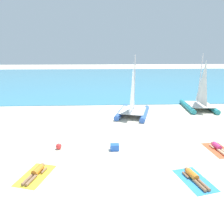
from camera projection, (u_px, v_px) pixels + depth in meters
name	position (u px, v px, depth m)	size (l,w,h in m)	color
ground_plane	(110.00, 109.00, 19.87)	(120.00, 120.00, 0.00)	beige
ocean_water	(106.00, 79.00, 40.46)	(120.00, 40.00, 0.05)	teal
sailboat_blue	(133.00, 107.00, 17.83)	(3.54, 4.47, 5.11)	blue
sailboat_teal	(199.00, 101.00, 19.75)	(2.87, 4.17, 5.17)	teal
towel_left	(36.00, 175.00, 9.50)	(1.10, 1.90, 0.01)	yellow
sunbather_left	(36.00, 172.00, 9.52)	(0.80, 1.55, 0.30)	orange
towel_middle	(195.00, 180.00, 9.15)	(1.10, 1.90, 0.01)	#338CD8
sunbather_middle	(194.00, 177.00, 9.17)	(0.72, 1.56, 0.30)	orange
towel_right	(219.00, 150.00, 11.87)	(1.10, 1.90, 0.01)	#EA5933
sunbather_right	(218.00, 148.00, 11.90)	(0.57, 1.57, 0.30)	#D83372
beach_ball	(59.00, 146.00, 11.98)	(0.33, 0.33, 0.33)	red
cooler_box	(115.00, 147.00, 11.84)	(0.50, 0.36, 0.36)	blue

